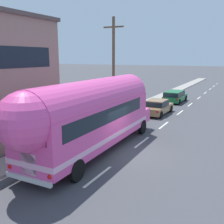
% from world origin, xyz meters
% --- Properties ---
extents(ground_plane, '(300.00, 300.00, 0.00)m').
position_xyz_m(ground_plane, '(0.00, 0.00, 0.00)').
color(ground_plane, '#424247').
extents(lane_markings, '(3.76, 80.00, 0.01)m').
position_xyz_m(lane_markings, '(-2.56, 12.92, 0.00)').
color(lane_markings, silver).
rests_on(lane_markings, ground).
extents(sidewalk_slab, '(1.81, 90.00, 0.15)m').
position_xyz_m(sidewalk_slab, '(-4.54, 10.00, 0.07)').
color(sidewalk_slab, gray).
rests_on(sidewalk_slab, ground).
extents(utility_pole, '(1.80, 0.24, 8.50)m').
position_xyz_m(utility_pole, '(-4.51, 7.08, 4.42)').
color(utility_pole, brown).
rests_on(utility_pole, ground).
extents(painted_bus, '(2.69, 12.64, 4.12)m').
position_xyz_m(painted_bus, '(-1.81, -0.96, 2.30)').
color(painted_bus, '#EA4C9E').
rests_on(painted_bus, ground).
extents(car_lead, '(2.04, 4.55, 1.37)m').
position_xyz_m(car_lead, '(-1.79, 10.79, 0.74)').
color(car_lead, olive).
rests_on(car_lead, ground).
extents(car_second, '(2.05, 4.54, 1.37)m').
position_xyz_m(car_second, '(-1.99, 18.12, 0.80)').
color(car_second, '#196633').
rests_on(car_second, ground).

